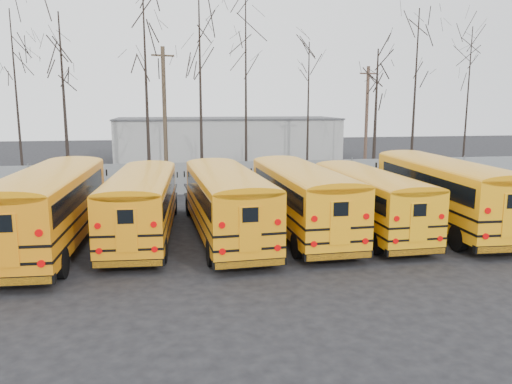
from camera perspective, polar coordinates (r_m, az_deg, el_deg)
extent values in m
plane|color=black|center=(20.09, 1.04, -6.15)|extent=(120.00, 120.00, 0.00)
cube|color=gray|center=(31.50, -2.93, 1.68)|extent=(40.00, 0.04, 2.00)
cube|color=#A4A49F|center=(51.38, -3.28, 6.10)|extent=(22.00, 8.00, 4.00)
cylinder|color=black|center=(17.54, -21.36, -7.56)|extent=(0.32, 1.05, 1.04)
cylinder|color=black|center=(26.30, -21.94, -1.82)|extent=(0.32, 1.05, 1.04)
cylinder|color=black|center=(25.81, -16.89, -1.73)|extent=(0.32, 1.05, 1.04)
cube|color=orange|center=(20.70, -22.58, -1.51)|extent=(2.89, 9.72, 2.44)
cube|color=orange|center=(26.28, -19.35, -0.51)|extent=(2.39, 1.83, 1.04)
cube|color=black|center=(20.41, -22.83, -0.13)|extent=(2.90, 8.68, 0.73)
cube|color=black|center=(21.69, -21.86, -2.99)|extent=(2.98, 11.50, 0.09)
cube|color=black|center=(21.58, -21.95, -1.65)|extent=(2.98, 11.50, 0.09)
cube|color=black|center=(16.66, -26.40, -9.06)|extent=(2.66, 0.31, 0.29)
cube|color=black|center=(27.18, -18.94, -1.37)|extent=(2.49, 0.28, 0.27)
cube|color=orange|center=(16.21, -26.88, -5.02)|extent=(0.78, 0.07, 1.61)
cylinder|color=#B20505|center=(16.09, -23.34, -7.54)|extent=(0.23, 0.05, 0.23)
cylinder|color=#B20505|center=(15.85, -23.58, -4.32)|extent=(0.23, 0.05, 0.23)
cylinder|color=black|center=(18.51, -17.17, -6.55)|extent=(0.31, 0.95, 0.94)
cylinder|color=black|center=(18.23, -10.58, -6.52)|extent=(0.31, 0.95, 0.94)
cylinder|color=black|center=(26.05, -14.00, -1.60)|extent=(0.31, 0.95, 0.94)
cylinder|color=black|center=(25.85, -9.35, -1.52)|extent=(0.31, 0.95, 0.94)
cube|color=orange|center=(21.01, -12.97, -1.28)|extent=(2.81, 8.83, 2.20)
cube|color=orange|center=(26.16, -11.66, -0.41)|extent=(2.19, 1.70, 0.94)
cube|color=black|center=(20.74, -13.08, -0.05)|extent=(2.79, 7.89, 0.66)
cube|color=black|center=(21.93, -12.67, -2.61)|extent=(2.92, 10.44, 0.08)
cube|color=black|center=(21.83, -12.71, -1.41)|extent=(2.92, 10.44, 0.08)
cube|color=black|center=(17.20, -14.41, -7.85)|extent=(2.41, 0.34, 0.26)
cube|color=black|center=(26.99, -11.48, -1.19)|extent=(2.25, 0.31, 0.24)
cube|color=orange|center=(16.80, -14.63, -4.31)|extent=(0.70, 0.08, 1.45)
cylinder|color=#B20505|center=(17.11, -17.50, -6.46)|extent=(0.21, 0.05, 0.21)
cylinder|color=#B20505|center=(16.85, -11.52, -6.44)|extent=(0.21, 0.05, 0.21)
cylinder|color=#B20505|center=(16.90, -17.65, -3.72)|extent=(0.21, 0.05, 0.21)
cylinder|color=#B20505|center=(16.63, -11.62, -3.66)|extent=(0.21, 0.05, 0.21)
cylinder|color=black|center=(17.61, -5.13, -6.92)|extent=(0.33, 0.99, 0.97)
cylinder|color=black|center=(18.02, 1.85, -6.48)|extent=(0.33, 0.99, 0.97)
cylinder|color=black|center=(25.48, -7.66, -1.60)|extent=(0.33, 0.99, 0.97)
cylinder|color=black|center=(25.77, -2.79, -1.39)|extent=(0.33, 0.99, 0.97)
cube|color=orange|center=(20.52, -3.36, -1.14)|extent=(2.98, 9.18, 2.29)
cube|color=orange|center=(25.84, -5.34, -0.29)|extent=(2.29, 1.78, 0.97)
cube|color=black|center=(20.24, -3.28, 0.18)|extent=(2.96, 8.21, 0.68)
cube|color=black|center=(21.47, -3.71, -2.56)|extent=(3.11, 10.85, 0.09)
cube|color=black|center=(21.36, -3.73, -1.29)|extent=(3.11, 10.85, 0.09)
cube|color=black|center=(16.62, -0.73, -8.11)|extent=(2.50, 0.37, 0.27)
cube|color=black|center=(26.70, -5.54, -1.12)|extent=(2.34, 0.34, 0.25)
cube|color=orange|center=(16.19, -0.66, -4.30)|extent=(0.73, 0.08, 1.51)
cylinder|color=#B20505|center=(16.20, -3.86, -6.81)|extent=(0.22, 0.05, 0.21)
cylinder|color=#B20505|center=(16.57, 2.50, -6.40)|extent=(0.22, 0.05, 0.21)
cylinder|color=#B20505|center=(15.96, -3.90, -3.81)|extent=(0.22, 0.05, 0.21)
cylinder|color=#B20505|center=(16.34, 2.52, -3.46)|extent=(0.22, 0.05, 0.21)
cylinder|color=black|center=(18.42, 4.75, -6.13)|extent=(0.31, 0.99, 0.98)
cylinder|color=black|center=(19.14, 11.16, -5.66)|extent=(0.31, 0.99, 0.98)
cylinder|color=black|center=(26.20, -0.23, -1.18)|extent=(0.31, 0.99, 0.98)
cylinder|color=black|center=(26.70, 4.43, -0.99)|extent=(0.31, 0.99, 0.98)
cube|color=#FD9F10|center=(21.43, 5.29, -0.65)|extent=(2.75, 9.18, 2.30)
cube|color=#FD9F10|center=(26.66, 1.96, 0.09)|extent=(2.26, 1.74, 0.98)
cube|color=black|center=(21.15, 5.46, 0.62)|extent=(2.76, 8.20, 0.69)
cube|color=black|center=(22.35, 4.65, -2.04)|extent=(2.83, 10.86, 0.09)
cube|color=black|center=(22.25, 4.67, -0.81)|extent=(2.83, 10.86, 0.09)
cube|color=black|center=(17.62, 9.39, -7.16)|extent=(2.51, 0.30, 0.27)
cube|color=black|center=(27.51, 1.58, -0.73)|extent=(2.35, 0.27, 0.25)
cube|color=#FD9F10|center=(17.21, 9.63, -3.53)|extent=(0.74, 0.06, 1.52)
cylinder|color=#B20505|center=(17.08, 6.64, -5.94)|extent=(0.22, 0.05, 0.22)
cylinder|color=#B20505|center=(17.72, 12.39, -5.51)|extent=(0.22, 0.05, 0.22)
cylinder|color=#B20505|center=(16.85, 6.70, -3.06)|extent=(0.22, 0.05, 0.22)
cylinder|color=#B20505|center=(17.51, 12.50, -2.73)|extent=(0.22, 0.05, 0.22)
cylinder|color=black|center=(19.40, 13.49, -5.65)|extent=(0.28, 0.91, 0.90)
cylinder|color=black|center=(20.32, 18.76, -5.20)|extent=(0.28, 0.91, 0.90)
cylinder|color=black|center=(26.28, 6.69, -1.29)|extent=(0.28, 0.91, 0.90)
cylinder|color=black|center=(26.97, 10.82, -1.11)|extent=(0.28, 0.91, 0.90)
cube|color=#F9A30F|center=(22.17, 12.89, -0.84)|extent=(2.48, 8.45, 2.12)
cube|color=#F9A30F|center=(26.82, 8.58, -0.13)|extent=(2.07, 1.59, 0.90)
cube|color=black|center=(21.93, 13.13, 0.29)|extent=(2.49, 7.55, 0.63)
cube|color=black|center=(22.99, 12.06, -2.08)|extent=(2.55, 10.00, 0.08)
cube|color=black|center=(22.90, 12.10, -0.98)|extent=(2.55, 10.00, 0.08)
cube|color=black|center=(18.86, 17.81, -6.47)|extent=(2.31, 0.26, 0.25)
cube|color=black|center=(27.58, 8.05, -0.88)|extent=(2.17, 0.24, 0.23)
cube|color=#F9A30F|center=(18.50, 18.13, -3.34)|extent=(0.68, 0.05, 1.40)
cylinder|color=#B20505|center=(18.25, 15.67, -5.44)|extent=(0.20, 0.04, 0.20)
cylinder|color=#B20505|center=(19.07, 20.30, -5.03)|extent=(0.20, 0.04, 0.20)
cylinder|color=#B20505|center=(18.06, 15.80, -2.95)|extent=(0.20, 0.04, 0.20)
cylinder|color=#B20505|center=(18.88, 20.46, -2.65)|extent=(0.20, 0.04, 0.20)
cylinder|color=black|center=(20.75, 22.11, -4.91)|extent=(0.32, 1.04, 1.03)
cylinder|color=black|center=(28.41, 13.55, -0.51)|extent=(0.32, 1.04, 1.03)
cylinder|color=black|center=(29.32, 17.81, -0.39)|extent=(0.32, 1.04, 1.03)
cube|color=#FFA310|center=(23.93, 20.82, 0.08)|extent=(2.91, 9.68, 2.42)
cube|color=#FFA310|center=(29.08, 15.49, 0.68)|extent=(2.38, 1.83, 1.03)
cube|color=black|center=(23.66, 21.13, 1.28)|extent=(2.92, 8.65, 0.72)
cube|color=black|center=(24.82, 19.76, -1.27)|extent=(3.01, 11.45, 0.09)
cube|color=black|center=(24.73, 19.83, -0.10)|extent=(3.01, 11.45, 0.09)
cube|color=black|center=(20.28, 26.84, -5.76)|extent=(2.65, 0.32, 0.29)
cube|color=black|center=(29.93, 14.83, -0.14)|extent=(2.48, 0.29, 0.27)
cylinder|color=#B20505|center=(19.52, 24.78, -4.62)|extent=(0.23, 0.05, 0.23)
cylinder|color=#B20505|center=(19.32, 24.98, -1.95)|extent=(0.23, 0.05, 0.23)
cylinder|color=#473828|center=(38.17, -10.40, 8.81)|extent=(0.30, 0.30, 9.68)
cube|color=#473828|center=(38.31, -10.60, 15.09)|extent=(1.67, 0.67, 0.13)
cylinder|color=#4F392D|center=(41.48, 12.51, 8.00)|extent=(0.26, 0.26, 8.48)
cube|color=#4F392D|center=(41.52, 12.71, 13.07)|extent=(1.50, 0.39, 0.11)
cone|color=black|center=(36.80, -25.67, 9.41)|extent=(0.26, 0.26, 11.57)
cone|color=black|center=(36.69, -21.09, 9.72)|extent=(0.26, 0.26, 11.56)
cone|color=black|center=(33.07, -12.40, 10.76)|extent=(0.26, 0.26, 12.23)
cone|color=black|center=(33.75, -6.36, 11.15)|extent=(0.26, 0.26, 12.51)
cone|color=black|center=(35.27, -1.16, 11.33)|extent=(0.26, 0.26, 12.70)
cone|color=black|center=(34.59, 5.96, 8.75)|extent=(0.26, 0.26, 9.63)
cone|color=black|center=(35.66, 13.49, 8.24)|extent=(0.26, 0.26, 9.22)
cone|color=black|center=(38.31, 17.68, 10.36)|extent=(0.26, 0.26, 12.16)
cone|color=black|center=(41.08, 22.98, 9.27)|extent=(0.26, 0.26, 11.13)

